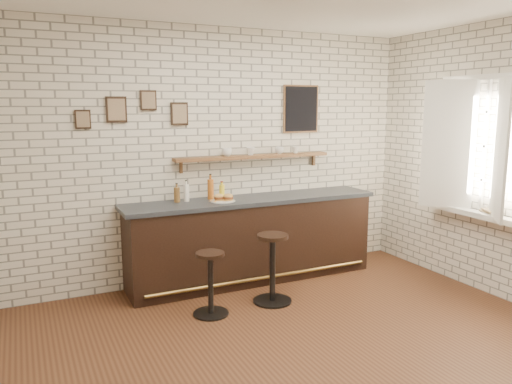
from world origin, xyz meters
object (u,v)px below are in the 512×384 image
(sandwich_plate, at_px, (223,201))
(shelf_cup_c, at_px, (279,150))
(bitters_bottle_white, at_px, (186,193))
(bar_counter, at_px, (252,239))
(bitters_bottle_brown, at_px, (177,194))
(bar_stool_left, at_px, (211,281))
(bar_stool_right, at_px, (273,266))
(book_upper, at_px, (485,211))
(condiment_bottle_yellow, at_px, (222,191))
(book_lower, at_px, (486,212))
(shelf_cup_d, at_px, (295,150))
(ciabatta_sandwich, at_px, (224,197))
(shelf_cup_a, at_px, (227,152))
(bitters_bottle_amber, at_px, (211,189))
(shelf_cup_b, at_px, (251,151))

(sandwich_plate, bearing_deg, shelf_cup_c, 16.50)
(bitters_bottle_white, bearing_deg, bar_counter, -9.54)
(bitters_bottle_brown, relative_size, bar_stool_left, 0.34)
(bar_stool_right, xyz_separation_m, book_upper, (2.20, -0.80, 0.56))
(condiment_bottle_yellow, distance_m, book_lower, 2.96)
(shelf_cup_c, bearing_deg, book_upper, -145.49)
(bitters_bottle_brown, xyz_separation_m, shelf_cup_d, (1.58, 0.07, 0.44))
(bar_stool_left, relative_size, shelf_cup_c, 5.89)
(bar_counter, bearing_deg, bitters_bottle_brown, 171.65)
(bitters_bottle_brown, relative_size, book_lower, 0.97)
(shelf_cup_c, bearing_deg, bar_stool_left, 118.20)
(ciabatta_sandwich, bearing_deg, bitters_bottle_brown, 159.27)
(bitters_bottle_brown, height_order, condiment_bottle_yellow, bitters_bottle_brown)
(bitters_bottle_brown, bearing_deg, bar_counter, -8.35)
(shelf_cup_c, xyz_separation_m, shelf_cup_d, (0.23, 0.00, -0.00))
(bar_counter, height_order, book_upper, bar_counter)
(shelf_cup_a, distance_m, shelf_cup_d, 0.94)
(bar_counter, xyz_separation_m, shelf_cup_d, (0.70, 0.20, 1.03))
(ciabatta_sandwich, height_order, shelf_cup_d, shelf_cup_d)
(bar_stool_right, relative_size, shelf_cup_d, 8.41)
(book_lower, bearing_deg, shelf_cup_c, 143.30)
(condiment_bottle_yellow, distance_m, bar_stool_right, 1.14)
(bar_counter, bearing_deg, bitters_bottle_white, 170.46)
(bar_counter, bearing_deg, shelf_cup_d, 16.08)
(shelf_cup_c, bearing_deg, bar_stool_right, 139.87)
(condiment_bottle_yellow, bearing_deg, bitters_bottle_amber, 180.00)
(ciabatta_sandwich, distance_m, bitters_bottle_brown, 0.53)
(shelf_cup_b, bearing_deg, shelf_cup_a, 122.43)
(bar_stool_left, height_order, shelf_cup_b, shelf_cup_b)
(bar_stool_right, bearing_deg, condiment_bottle_yellow, 104.69)
(bitters_bottle_amber, bearing_deg, sandwich_plate, -67.72)
(shelf_cup_d, bearing_deg, ciabatta_sandwich, -177.02)
(bar_counter, distance_m, sandwich_plate, 0.65)
(bitters_bottle_white, relative_size, bar_stool_right, 0.33)
(shelf_cup_a, bearing_deg, bar_stool_left, -130.86)
(book_upper, bearing_deg, bitters_bottle_white, 174.94)
(shelf_cup_c, bearing_deg, shelf_cup_b, 81.39)
(bar_counter, bearing_deg, bitters_bottle_amber, 164.80)
(bar_counter, xyz_separation_m, bitters_bottle_brown, (-0.88, 0.13, 0.59))
(shelf_cup_b, height_order, book_upper, shelf_cup_b)
(bar_counter, bearing_deg, sandwich_plate, -171.95)
(shelf_cup_d, distance_m, book_upper, 2.30)
(bar_counter, height_order, sandwich_plate, sandwich_plate)
(bar_counter, xyz_separation_m, bitters_bottle_amber, (-0.48, 0.13, 0.63))
(bar_counter, height_order, book_lower, bar_counter)
(shelf_cup_b, bearing_deg, bar_counter, -166.65)
(bar_stool_left, height_order, shelf_cup_a, shelf_cup_a)
(shelf_cup_c, relative_size, book_lower, 0.48)
(ciabatta_sandwich, distance_m, bitters_bottle_white, 0.43)
(ciabatta_sandwich, distance_m, shelf_cup_c, 1.02)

